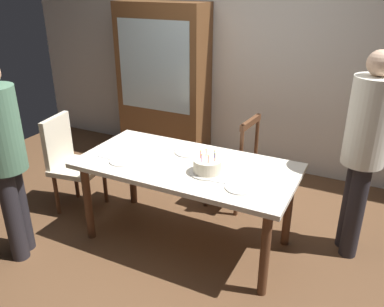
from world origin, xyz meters
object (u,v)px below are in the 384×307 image
Objects in this scene: person_guest at (365,146)px; plate_near_celebrant at (123,161)px; chair_upholstered at (70,159)px; person_celebrant at (4,153)px; birthday_cake at (207,167)px; chair_spindle_back at (232,163)px; dining_table at (187,173)px; plate_far_side at (188,152)px; plate_near_guest at (240,187)px; china_cabinet at (164,83)px.

plate_near_celebrant is at bearing -158.88° from person_guest.
chair_upholstered reaches higher than plate_near_celebrant.
person_guest is at bearing 27.18° from person_celebrant.
person_guest reaches higher than person_celebrant.
birthday_cake is 0.29× the size of chair_spindle_back.
birthday_cake reaches higher than plate_near_celebrant.
dining_table is at bearing -99.01° from chair_spindle_back.
chair_spindle_back is at bearing 80.99° from dining_table.
plate_far_side is 0.23× the size of chair_spindle_back.
birthday_cake is at bearing 159.10° from plate_near_guest.
person_celebrant is at bearing -139.72° from plate_near_celebrant.
dining_table is at bearing -0.19° from chair_upholstered.
person_guest is at bearing 20.82° from dining_table.
plate_near_guest is at bearing -137.49° from person_guest.
person_celebrant is (-1.29, -1.53, 0.46)m from chair_spindle_back.
china_cabinet is (-2.39, 1.07, -0.01)m from person_guest.
chair_upholstered is at bearing -96.27° from china_cabinet.
chair_upholstered reaches higher than plate_near_guest.
chair_spindle_back is 0.50× the size of china_cabinet.
plate_near_celebrant is 0.90m from person_celebrant.
dining_table is 8.12× the size of plate_near_celebrant.
china_cabinet is (-1.23, 0.80, 0.49)m from chair_spindle_back.
person_celebrant is (-1.39, -0.69, 0.12)m from birthday_cake.
plate_far_side is (-0.31, 0.27, -0.05)m from birthday_cake.
person_celebrant reaches higher than plate_far_side.
plate_far_side is at bearing 44.50° from plate_near_celebrant.
chair_spindle_back is at bearing 69.47° from plate_far_side.
plate_far_side is 1.71m from china_cabinet.
person_celebrant is at bearing -81.60° from chair_upholstered.
chair_upholstered reaches higher than plate_far_side.
china_cabinet is at bearing 146.91° from chair_spindle_back.
birthday_cake is 0.15× the size of china_cabinet.
chair_spindle_back is (0.61, 0.95, -0.30)m from plate_near_celebrant.
plate_far_side is 0.14× the size of person_celebrant.
person_guest is (1.28, 0.49, 0.30)m from dining_table.
chair_spindle_back is 0.59× the size of person_celebrant.
plate_near_guest is 2.41m from china_cabinet.
plate_near_celebrant is at bearing -70.57° from china_cabinet.
plate_far_side is at bearing -110.53° from chair_spindle_back.
person_celebrant is 0.85× the size of china_cabinet.
birthday_cake is 0.42m from plate_far_side.
plate_near_guest is 0.13× the size of person_guest.
chair_spindle_back is at bearing 113.56° from plate_near_guest.
plate_far_side is 1.46m from person_celebrant.
person_guest reaches higher than plate_near_celebrant.
plate_near_celebrant is 1.00× the size of plate_far_side.
chair_upholstered is (-1.40, -0.75, 0.07)m from chair_spindle_back.
china_cabinet reaches higher than person_celebrant.
plate_near_celebrant is 0.13× the size of person_guest.
plate_near_guest is at bearing 18.59° from person_celebrant.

